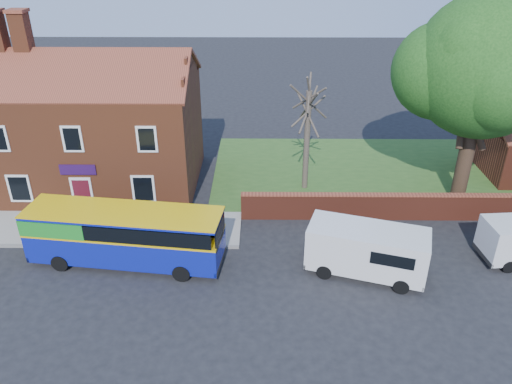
{
  "coord_description": "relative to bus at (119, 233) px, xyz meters",
  "views": [
    {
      "loc": [
        3.07,
        -17.29,
        14.59
      ],
      "look_at": [
        2.86,
        5.0,
        2.75
      ],
      "focal_mm": 35.0,
      "sensor_mm": 36.0,
      "label": 1
    }
  ],
  "objects": [
    {
      "name": "van_near",
      "position": [
        11.76,
        -0.81,
        -0.28
      ],
      "size": [
        5.87,
        3.72,
        2.4
      ],
      "rotation": [
        0.0,
        0.0,
        -0.3
      ],
      "color": "silver",
      "rests_on": "ground"
    },
    {
      "name": "bare_tree",
      "position": [
        9.57,
        8.0,
        1.9
      ],
      "size": [
        2.57,
        3.07,
        6.87
      ],
      "color": "#4C4238",
      "rests_on": "ground"
    },
    {
      "name": "grass_strip",
      "position": [
        16.69,
        10.17,
        -1.61
      ],
      "size": [
        26.0,
        12.0,
        0.04
      ],
      "primitive_type": "cube",
      "color": "#426B28",
      "rests_on": "ground"
    },
    {
      "name": "shop_building",
      "position": [
        -3.33,
        8.67,
        1.79
      ],
      "size": [
        12.3,
        8.13,
        10.5
      ],
      "color": "brown",
      "rests_on": "ground"
    },
    {
      "name": "ground",
      "position": [
        3.69,
        -2.83,
        -1.63
      ],
      "size": [
        120.0,
        120.0,
        0.0
      ],
      "primitive_type": "plane",
      "color": "black",
      "rests_on": "ground"
    },
    {
      "name": "pavement",
      "position": [
        -3.31,
        2.92,
        -1.57
      ],
      "size": [
        18.0,
        3.5,
        0.12
      ],
      "primitive_type": "cube",
      "color": "gray",
      "rests_on": "ground"
    },
    {
      "name": "bus",
      "position": [
        0.0,
        0.0,
        0.0
      ],
      "size": [
        9.58,
        3.52,
        2.86
      ],
      "rotation": [
        0.0,
        0.0,
        -0.13
      ],
      "color": "#0D1A97",
      "rests_on": "ground"
    },
    {
      "name": "kerb",
      "position": [
        -3.31,
        1.17,
        -1.56
      ],
      "size": [
        18.0,
        0.15,
        0.14
      ],
      "primitive_type": "cube",
      "color": "slate",
      "rests_on": "ground"
    },
    {
      "name": "boundary_wall",
      "position": [
        16.69,
        4.17,
        -0.81
      ],
      "size": [
        22.0,
        0.38,
        1.6
      ],
      "color": "maroon",
      "rests_on": "ground"
    },
    {
      "name": "large_tree",
      "position": [
        18.79,
        6.76,
        6.2
      ],
      "size": [
        9.8,
        7.76,
        11.96
      ],
      "color": "black",
      "rests_on": "ground"
    }
  ]
}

